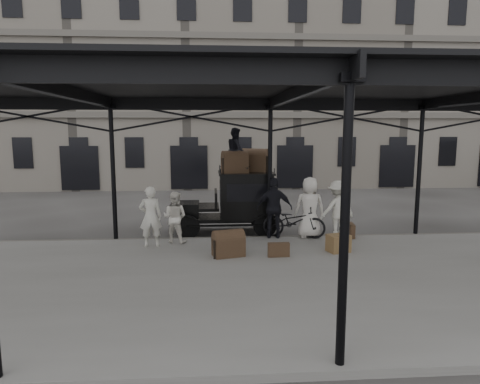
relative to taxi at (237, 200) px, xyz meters
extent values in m
plane|color=#383533|center=(1.01, -3.14, -1.20)|extent=(120.00, 120.00, 0.00)
cube|color=slate|center=(1.01, -5.14, -1.13)|extent=(28.00, 8.00, 0.15)
cylinder|color=black|center=(1.01, -1.14, 0.95)|extent=(0.14, 0.14, 4.30)
cylinder|color=black|center=(1.01, -8.94, 0.95)|extent=(0.14, 0.14, 4.30)
cube|color=black|center=(1.01, -1.14, 3.28)|extent=(22.00, 0.10, 0.45)
cube|color=black|center=(1.01, -8.94, 3.28)|extent=(22.00, 0.10, 0.45)
cube|color=black|center=(1.01, -4.84, 3.45)|extent=(22.50, 9.00, 0.08)
cube|color=silver|center=(1.01, -4.84, 3.52)|extent=(18.00, 7.00, 0.04)
cube|color=slate|center=(1.01, 14.86, 5.80)|extent=(64.00, 8.00, 14.00)
cylinder|color=black|center=(-1.68, -0.72, -0.80)|extent=(0.80, 0.10, 0.80)
cylinder|color=black|center=(-1.68, 0.72, -0.80)|extent=(0.80, 0.10, 0.80)
cylinder|color=black|center=(0.92, -0.72, -0.80)|extent=(0.80, 0.10, 0.80)
cylinder|color=black|center=(0.92, 0.72, -0.80)|extent=(0.80, 0.10, 0.80)
cube|color=black|center=(-0.43, 0.00, -0.65)|extent=(3.60, 1.25, 0.12)
cube|color=black|center=(-1.78, 0.00, -0.35)|extent=(0.90, 1.00, 0.55)
cube|color=black|center=(-2.25, 0.00, -0.35)|extent=(0.06, 0.70, 0.55)
cube|color=black|center=(-0.98, 0.00, -0.25)|extent=(0.70, 1.30, 0.10)
cube|color=black|center=(0.32, 0.00, 0.15)|extent=(1.80, 1.45, 1.55)
cube|color=black|center=(0.32, -0.73, 0.35)|extent=(1.40, 0.02, 0.60)
cube|color=black|center=(0.32, 0.00, 0.95)|extent=(1.90, 1.55, 0.06)
imported|color=beige|center=(-2.72, -2.14, -0.14)|extent=(0.72, 0.52, 1.84)
imported|color=silver|center=(-2.04, -1.69, -0.25)|extent=(0.93, 0.83, 1.60)
imported|color=silver|center=(2.30, -1.34, -0.06)|extent=(1.01, 0.70, 1.99)
imported|color=black|center=(1.14, -1.34, -0.07)|extent=(1.22, 0.65, 1.97)
imported|color=beige|center=(3.23, -1.34, -0.12)|extent=(1.34, 0.98, 1.86)
imported|color=black|center=(1.79, -1.34, -0.52)|extent=(2.16, 1.27, 1.07)
imported|color=black|center=(-0.03, -0.10, 1.74)|extent=(0.65, 0.80, 1.54)
cube|color=brown|center=(2.76, -3.07, -0.80)|extent=(0.71, 0.61, 0.50)
cube|color=#4A3822|center=(3.68, -1.43, -0.83)|extent=(0.22, 0.61, 0.45)
cube|color=#4A3822|center=(0.96, -3.45, -0.85)|extent=(0.60, 0.17, 0.40)
camera|label=1|loc=(-0.91, -14.84, 2.46)|focal=32.00mm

